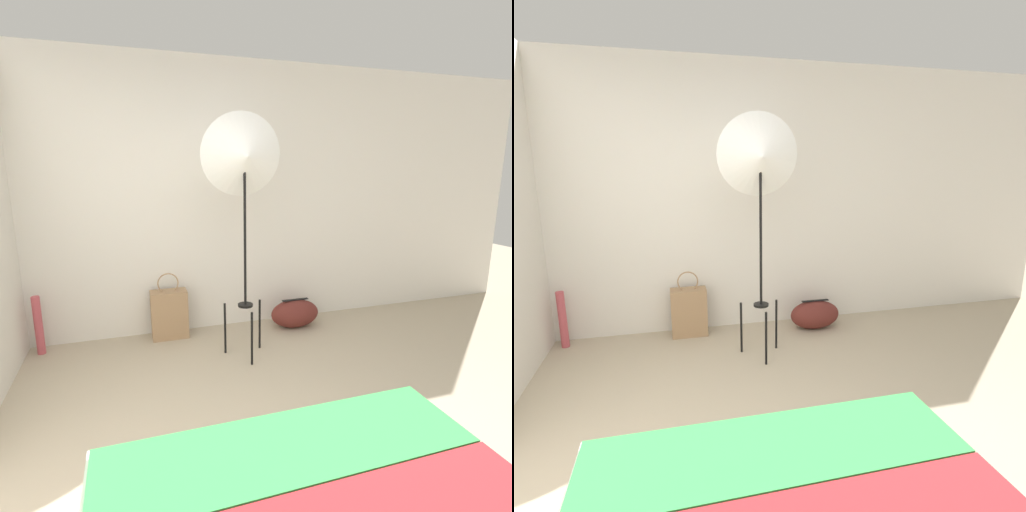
% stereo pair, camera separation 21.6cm
% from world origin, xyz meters
% --- Properties ---
extents(wall_back, '(8.00, 0.05, 2.60)m').
position_xyz_m(wall_back, '(0.00, 2.44, 1.30)').
color(wall_back, silver).
rests_on(wall_back, ground_plane).
extents(photo_umbrella, '(0.67, 0.33, 2.04)m').
position_xyz_m(photo_umbrella, '(0.48, 1.69, 1.68)').
color(photo_umbrella, black).
rests_on(photo_umbrella, ground_plane).
extents(tote_bag, '(0.34, 0.18, 0.64)m').
position_xyz_m(tote_bag, '(-0.10, 2.27, 0.24)').
color(tote_bag, '#9E7A56').
rests_on(tote_bag, ground_plane).
extents(duffel_bag, '(0.51, 0.29, 0.30)m').
position_xyz_m(duffel_bag, '(1.14, 2.14, 0.14)').
color(duffel_bag, '#5B231E').
rests_on(duffel_bag, ground_plane).
extents(paper_roll, '(0.07, 0.07, 0.53)m').
position_xyz_m(paper_roll, '(-1.23, 2.27, 0.26)').
color(paper_roll, '#BC4C56').
rests_on(paper_roll, ground_plane).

